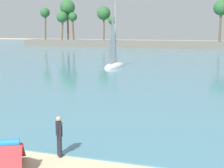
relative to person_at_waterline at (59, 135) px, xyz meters
name	(u,v)px	position (x,y,z in m)	size (l,w,h in m)	color
sea	(179,53)	(-1.39, 55.44, -0.86)	(220.00, 110.71, 0.06)	teal
palm_headland	(182,34)	(-2.51, 70.79, 2.72)	(87.05, 6.17, 12.50)	slate
person_at_waterline	(59,135)	(0.00, 0.00, 0.00)	(0.38, 0.44, 1.67)	#23232D
sailboat_near_shore	(114,61)	(-6.81, 29.17, -0.04)	(1.95, 6.14, 8.85)	white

